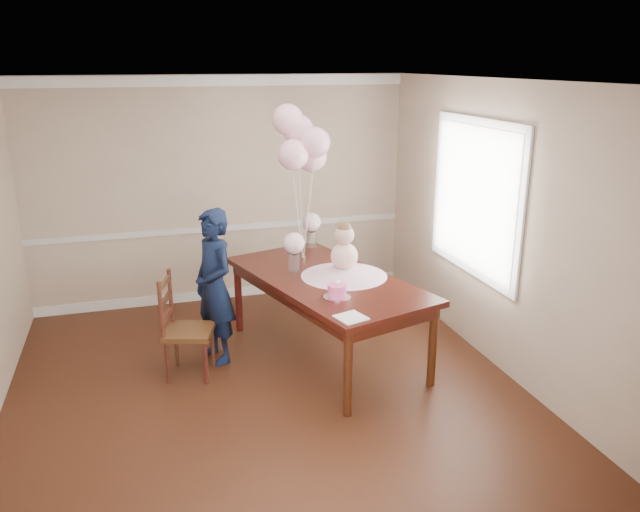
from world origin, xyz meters
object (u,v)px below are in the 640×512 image
(dining_table_top, at_px, (327,280))
(woman, at_px, (214,287))
(birthday_cake, at_px, (337,291))
(dining_chair_seat, at_px, (189,332))

(dining_table_top, relative_size, woman, 1.46)
(birthday_cake, bearing_deg, woman, 141.40)
(woman, bearing_deg, birthday_cake, 31.90)
(dining_table_top, relative_size, birthday_cake, 13.33)
(birthday_cake, height_order, woman, woman)
(dining_chair_seat, bearing_deg, birthday_cake, -5.08)
(dining_table_top, distance_m, woman, 1.09)
(dining_table_top, xyz_separation_m, woman, (-1.06, 0.24, -0.04))
(dining_chair_seat, relative_size, woman, 0.28)
(dining_table_top, height_order, woman, woman)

